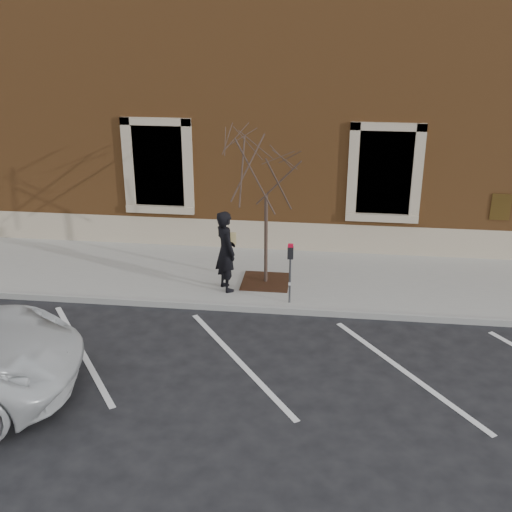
# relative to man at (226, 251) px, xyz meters

# --- Properties ---
(ground) EXTENTS (120.00, 120.00, 0.00)m
(ground) POSITION_rel_man_xyz_m (0.73, -0.77, -1.12)
(ground) COLOR #28282B
(ground) RESTS_ON ground
(sidewalk_near) EXTENTS (40.00, 3.50, 0.15)m
(sidewalk_near) POSITION_rel_man_xyz_m (0.73, 0.98, -1.05)
(sidewalk_near) COLOR #A8A69E
(sidewalk_near) RESTS_ON ground
(curb_near) EXTENTS (40.00, 0.12, 0.15)m
(curb_near) POSITION_rel_man_xyz_m (0.73, -0.82, -1.05)
(curb_near) COLOR #9E9E99
(curb_near) RESTS_ON ground
(parking_stripes) EXTENTS (28.00, 4.40, 0.01)m
(parking_stripes) POSITION_rel_man_xyz_m (0.73, -2.97, -1.12)
(parking_stripes) COLOR silver
(parking_stripes) RESTS_ON ground
(building_civic) EXTENTS (40.00, 8.62, 8.00)m
(building_civic) POSITION_rel_man_xyz_m (0.73, 6.97, 2.87)
(building_civic) COLOR brown
(building_civic) RESTS_ON ground
(man) EXTENTS (0.77, 0.85, 1.94)m
(man) POSITION_rel_man_xyz_m (0.00, 0.00, 0.00)
(man) COLOR black
(man) RESTS_ON sidewalk_near
(parking_meter) EXTENTS (0.13, 0.10, 1.42)m
(parking_meter) POSITION_rel_man_xyz_m (1.55, -0.55, 0.02)
(parking_meter) COLOR #595B60
(parking_meter) RESTS_ON sidewalk_near
(tree_grate) EXTENTS (1.14, 1.14, 0.03)m
(tree_grate) POSITION_rel_man_xyz_m (0.89, 0.50, -0.96)
(tree_grate) COLOR #3A1B12
(tree_grate) RESTS_ON sidewalk_near
(sapling) EXTENTS (2.43, 2.43, 4.04)m
(sapling) POSITION_rel_man_xyz_m (0.89, 0.50, 1.86)
(sapling) COLOR #45332A
(sapling) RESTS_ON sidewalk_near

